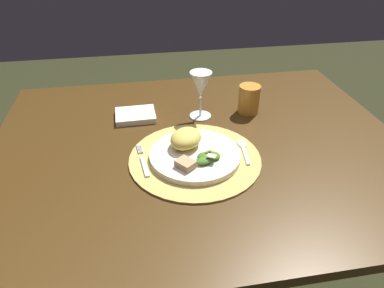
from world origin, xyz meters
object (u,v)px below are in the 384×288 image
object	(u,v)px
spoon	(243,147)
fork	(143,161)
napkin	(136,115)
wine_glass	(201,87)
dining_table	(199,171)
amber_tumbler	(249,99)
dinner_plate	(195,155)

from	to	relation	value
spoon	fork	bearing A→B (deg)	-175.70
napkin	wine_glass	xyz separation A→B (m)	(0.22, -0.03, 0.10)
dining_table	spoon	bearing A→B (deg)	-24.57
fork	amber_tumbler	bearing A→B (deg)	32.83
spoon	napkin	xyz separation A→B (m)	(-0.31, 0.25, 0.00)
fork	napkin	xyz separation A→B (m)	(-0.01, 0.27, 0.00)
wine_glass	amber_tumbler	distance (m)	0.18
fork	napkin	size ratio (longest dim) A/B	1.19
wine_glass	amber_tumbler	xyz separation A→B (m)	(0.17, 0.00, -0.06)
dinner_plate	fork	world-z (taller)	dinner_plate
dining_table	wine_glass	distance (m)	0.28
dining_table	amber_tumbler	world-z (taller)	amber_tumbler
dining_table	dinner_plate	bearing A→B (deg)	-110.29
amber_tumbler	dinner_plate	bearing A→B (deg)	-133.27
fork	spoon	world-z (taller)	spoon
dining_table	wine_glass	xyz separation A→B (m)	(0.03, 0.17, 0.22)
dining_table	spoon	size ratio (longest dim) A/B	9.77
spoon	amber_tumbler	bearing A→B (deg)	69.15
dinner_plate	amber_tumbler	xyz separation A→B (m)	(0.24, 0.25, 0.04)
fork	spoon	xyz separation A→B (m)	(0.30, 0.02, 0.00)
dinner_plate	wine_glass	bearing A→B (deg)	75.65
spoon	napkin	distance (m)	0.40
fork	amber_tumbler	size ratio (longest dim) A/B	1.60
dinner_plate	napkin	distance (m)	0.32
dining_table	fork	size ratio (longest dim) A/B	7.95
dinner_plate	amber_tumbler	bearing A→B (deg)	46.73
spoon	amber_tumbler	size ratio (longest dim) A/B	1.31
spoon	amber_tumbler	world-z (taller)	amber_tumbler
dining_table	fork	world-z (taller)	fork
wine_glass	dinner_plate	bearing A→B (deg)	-104.35
dinner_plate	napkin	size ratio (longest dim) A/B	1.94
napkin	amber_tumbler	world-z (taller)	amber_tumbler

